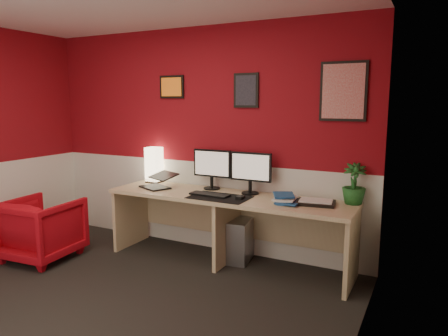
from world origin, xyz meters
The scene contains 23 objects.
ground centered at (0.00, 0.00, 0.00)m, with size 4.00×3.50×0.01m, color black.
wall_back centered at (0.00, 1.75, 1.25)m, with size 4.00×0.01×2.50m, color maroon.
wall_right centered at (2.00, 0.00, 1.25)m, with size 0.01×3.50×2.50m, color maroon.
wainscot_back centered at (0.00, 1.75, 0.50)m, with size 4.00×0.01×1.00m, color silver.
wainscot_right centered at (2.00, 0.00, 0.50)m, with size 0.01×3.50×1.00m, color silver.
desk centered at (0.53, 1.41, 0.36)m, with size 2.60×0.65×0.73m, color tan.
shoji_lamp centered at (-0.55, 1.64, 0.93)m, with size 0.16×0.16×0.40m, color #FFE5B2.
laptop centered at (-0.35, 1.37, 0.84)m, with size 0.33×0.23×0.22m, color black.
monitor_left centered at (0.24, 1.61, 1.02)m, with size 0.45×0.06×0.58m, color black.
monitor_right centered at (0.71, 1.58, 1.02)m, with size 0.45×0.06×0.58m, color black.
desk_mat centered at (0.51, 1.29, 0.73)m, with size 0.60×0.38×0.01m, color black.
keyboard centered at (0.38, 1.30, 0.74)m, with size 0.42×0.14×0.02m, color black.
mouse centered at (0.73, 1.31, 0.75)m, with size 0.06×0.10×0.03m, color black.
book_bottom centered at (1.11, 1.38, 0.74)m, with size 0.21×0.29×0.03m, color #1E4E8B.
book_middle centered at (1.06, 1.39, 0.77)m, with size 0.20×0.28×0.02m, color silver.
book_top centered at (1.05, 1.38, 0.79)m, with size 0.19×0.26×0.02m, color #1E4E8B.
zen_tray centered at (1.44, 1.45, 0.74)m, with size 0.35×0.25×0.03m, color black.
potted_plant centered at (1.75, 1.63, 0.92)m, with size 0.22×0.22×0.39m, color #19591E.
pc_tower centered at (0.63, 1.57, 0.23)m, with size 0.20×0.45×0.45m, color #99999E.
armchair centered at (-1.31, 0.62, 0.33)m, with size 0.70×0.72×0.66m, color #B40A15.
art_left centered at (-0.35, 1.74, 1.85)m, with size 0.32×0.02×0.26m, color orange.
art_center centered at (0.59, 1.74, 1.80)m, with size 0.28×0.02×0.36m, color black.
art_right centered at (1.59, 1.74, 1.78)m, with size 0.44×0.02×0.56m, color red.
Camera 1 is at (2.41, -2.33, 1.69)m, focal length 33.39 mm.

